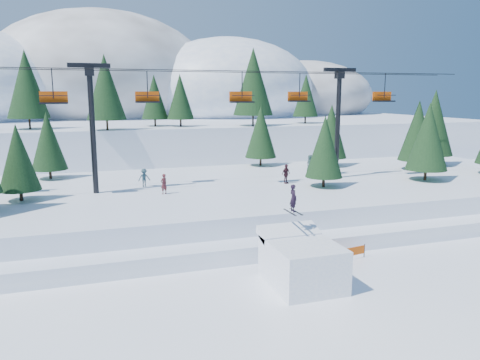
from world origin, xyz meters
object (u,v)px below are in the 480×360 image
object	(u,v)px
jump_kicker	(302,261)
banner_far	(407,236)
chairlift	(216,107)
banner_near	(348,253)

from	to	relation	value
jump_kicker	banner_far	world-z (taller)	jump_kicker
jump_kicker	banner_far	bearing A→B (deg)	21.98
chairlift	banner_far	world-z (taller)	chairlift
chairlift	banner_near	size ratio (longest dim) A/B	16.31
banner_near	banner_far	distance (m)	6.03
chairlift	banner_near	bearing A→B (deg)	-72.20
jump_kicker	banner_near	xyz separation A→B (m)	(4.39, 2.40, -0.77)
jump_kicker	banner_near	distance (m)	5.06
chairlift	banner_near	xyz separation A→B (m)	(4.60, -14.32, -8.78)
jump_kicker	banner_far	xyz separation A→B (m)	(10.17, 4.10, -0.77)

